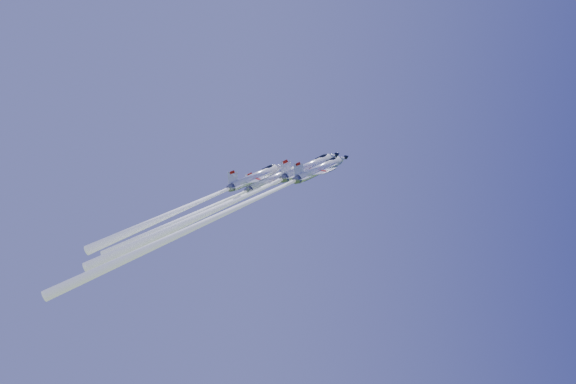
{
  "coord_description": "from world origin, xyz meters",
  "views": [
    {
      "loc": [
        -15.63,
        -116.35,
        67.89
      ],
      "look_at": [
        0.0,
        0.0,
        87.73
      ],
      "focal_mm": 40.0,
      "sensor_mm": 36.0,
      "label": 1
    }
  ],
  "objects": [
    {
      "name": "jet_left",
      "position": [
        -12.42,
        1.11,
        85.55
      ],
      "size": [
        30.84,
        18.91,
        29.18
      ],
      "rotation": [
        0.46,
        0.08,
        -1.04
      ],
      "color": "white"
    },
    {
      "name": "jet_slot",
      "position": [
        -15.7,
        -5.88,
        84.98
      ],
      "size": [
        28.14,
        17.25,
        26.66
      ],
      "rotation": [
        0.46,
        0.08,
        -1.04
      ],
      "color": "white"
    },
    {
      "name": "jet_right",
      "position": [
        -11.32,
        -13.4,
        82.15
      ],
      "size": [
        38.55,
        23.71,
        42.35
      ],
      "rotation": [
        0.46,
        0.08,
        -1.04
      ],
      "color": "white"
    },
    {
      "name": "jet_lead",
      "position": [
        -9.67,
        -5.42,
        85.3
      ],
      "size": [
        36.34,
        22.32,
        36.76
      ],
      "rotation": [
        0.46,
        0.08,
        -1.04
      ],
      "color": "white"
    }
  ]
}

